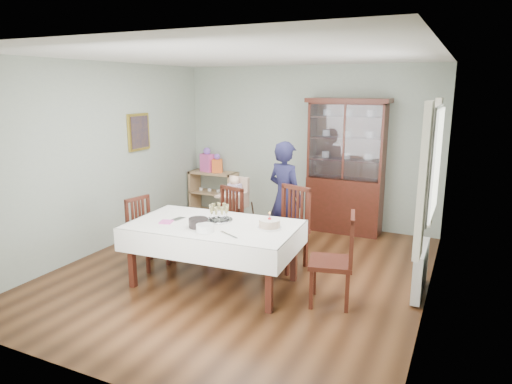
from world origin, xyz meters
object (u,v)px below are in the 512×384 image
Objects in this scene: chair_end_right at (332,277)px; birthday_cake at (270,224)px; gift_bag_pink at (207,161)px; woman at (285,197)px; chair_far_right at (286,244)px; gift_bag_orange at (217,164)px; chair_far_left at (224,236)px; chair_end_left at (148,246)px; sideboard at (214,193)px; high_chair at (235,216)px; champagne_tray at (219,216)px; dining_table at (214,254)px; china_cabinet at (346,164)px.

chair_end_right is 3.65× the size of birthday_cake.
woman is at bearing -31.86° from gift_bag_pink.
gift_bag_orange is at bearing 155.82° from chair_far_right.
chair_far_left reaches higher than chair_end_left.
chair_end_right is 4.17m from gift_bag_pink.
birthday_cake is (1.76, 0.02, 0.54)m from chair_end_left.
sideboard is 2.89m from chair_far_right.
woman is at bearing 104.00° from birthday_cake.
high_chair reaches higher than champagne_tray.
woman is (-0.24, 0.56, 0.49)m from chair_far_right.
chair_far_right is at bearing -23.48° from high_chair.
chair_end_left is 2.78m from gift_bag_pink.
sideboard is 2.68m from chair_end_left.
chair_end_right is at bearing 4.32° from dining_table.
china_cabinet is 2.60m from sideboard.
chair_end_left is at bearing -103.27° from chair_end_right.
sideboard is at bearing 139.00° from high_chair.
woman is (0.34, 1.43, 0.42)m from dining_table.
china_cabinet is 3.38m from chair_end_left.
chair_end_left is 2.73m from gift_bag_orange.
gift_bag_pink is (-0.64, 2.61, 0.72)m from chair_end_left.
chair_end_left is 1.52m from high_chair.
chair_end_right reaches higher than champagne_tray.
gift_bag_orange reaches higher than birthday_cake.
gift_bag_orange reaches higher than chair_far_left.
champagne_tray is at bearing -77.37° from chair_end_left.
woman reaches higher than gift_bag_orange.
sideboard is at bearing 168.61° from gift_bag_orange.
chair_far_right reaches higher than dining_table.
dining_table is 0.93m from chair_far_left.
china_cabinet is 2.42× the size of sideboard.
woman is at bearing -33.75° from sideboard.
gift_bag_orange is (0.10, -0.02, 0.55)m from sideboard.
birthday_cake is at bearing -49.80° from gift_bag_orange.
chair_far_right is at bearing -99.09° from china_cabinet.
high_chair is at bearing -50.23° from gift_bag_orange.
china_cabinet is at bearing 98.03° from chair_far_right.
chair_far_left is 0.91× the size of chair_far_right.
chair_end_left is 2.05× the size of gift_bag_pink.
high_chair is at bearing 166.64° from chair_far_right.
sideboard is 3.19× the size of birthday_cake.
high_chair is (1.10, -1.22, 0.00)m from sideboard.
sideboard is at bearing 121.82° from champagne_tray.
chair_far_left is (-1.23, -1.86, -0.83)m from china_cabinet.
chair_far_left is at bearing 112.26° from dining_table.
china_cabinet is at bearing 72.02° from dining_table.
chair_end_left is 2.66× the size of gift_bag_orange.
chair_far_right is at bearing 96.27° from birthday_cake.
champagne_tray is at bearing 96.27° from woman.
woman is 2.45m from gift_bag_pink.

